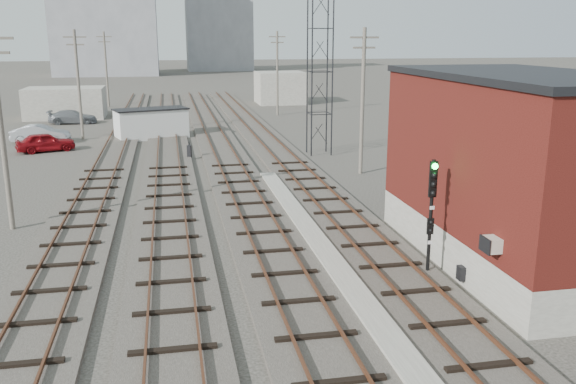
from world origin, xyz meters
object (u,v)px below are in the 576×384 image
object	(u,v)px
site_trailer	(151,123)
car_grey	(73,117)
signal_mast	(432,208)
car_silver	(41,134)
switch_stand	(189,151)
car_red	(46,142)

from	to	relation	value
site_trailer	car_grey	xyz separation A→B (m)	(-7.93, 10.60, -0.61)
signal_mast	car_silver	bearing A→B (deg)	120.59
car_grey	site_trailer	bearing A→B (deg)	-141.71
switch_stand	site_trailer	size ratio (longest dim) A/B	0.18
switch_stand	car_silver	bearing A→B (deg)	162.75
car_silver	car_grey	size ratio (longest dim) A/B	0.97
switch_stand	car_silver	world-z (taller)	car_silver
car_silver	car_grey	bearing A→B (deg)	0.38
car_red	signal_mast	bearing A→B (deg)	-166.96
switch_stand	car_grey	size ratio (longest dim) A/B	0.26
signal_mast	car_red	world-z (taller)	signal_mast
car_silver	switch_stand	bearing A→B (deg)	-123.37
signal_mast	car_red	size ratio (longest dim) A/B	1.02
signal_mast	site_trailer	world-z (taller)	signal_mast
car_grey	car_red	bearing A→B (deg)	-177.84
site_trailer	switch_stand	bearing A→B (deg)	-91.70
signal_mast	site_trailer	bearing A→B (deg)	107.39
car_red	car_grey	xyz separation A→B (m)	(-0.18, 15.43, -0.05)
car_red	car_silver	xyz separation A→B (m)	(-1.10, 4.05, 0.02)
car_red	car_grey	world-z (taller)	car_red
signal_mast	site_trailer	xyz separation A→B (m)	(-10.49, 33.48, -1.28)
site_trailer	signal_mast	bearing A→B (deg)	-89.89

